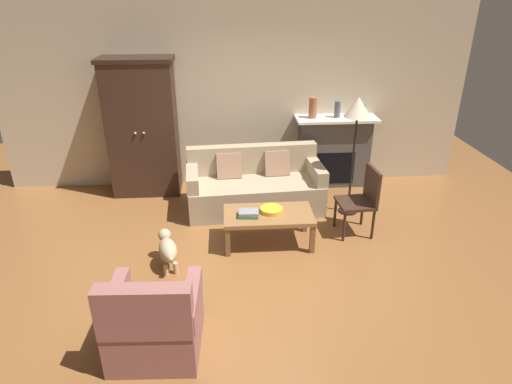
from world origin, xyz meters
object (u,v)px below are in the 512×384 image
at_px(fruit_bowl, 271,210).
at_px(armoire, 143,128).
at_px(dog, 168,249).
at_px(floor_lamp, 357,114).
at_px(book_stack, 249,214).
at_px(fireplace, 334,151).
at_px(side_chair_wooden, 362,197).
at_px(coffee_table, 268,217).
at_px(mantel_vase_slate, 337,109).
at_px(mantel_vase_jade, 362,110).
at_px(armchair_near_left, 154,323).
at_px(couch, 255,187).
at_px(mantel_vase_terracotta, 313,108).

bearing_deg(fruit_bowl, armoire, 137.01).
bearing_deg(armoire, dog, -75.95).
bearing_deg(fruit_bowl, floor_lamp, 31.48).
bearing_deg(book_stack, fireplace, 51.34).
bearing_deg(armoire, side_chair_wooden, -26.98).
bearing_deg(dog, book_stack, 22.34).
bearing_deg(coffee_table, mantel_vase_slate, 55.23).
bearing_deg(mantel_vase_jade, mantel_vase_slate, 180.00).
height_order(armchair_near_left, floor_lamp, floor_lamp).
xyz_separation_m(mantel_vase_jade, side_chair_wooden, (-0.37, -1.57, -0.71)).
xyz_separation_m(side_chair_wooden, floor_lamp, (0.01, 0.58, 0.92)).
bearing_deg(fireplace, armoire, -178.49).
relative_size(fruit_bowl, dog, 0.50).
relative_size(armchair_near_left, side_chair_wooden, 0.98).
bearing_deg(book_stack, dog, -157.66).
bearing_deg(fireplace, book_stack, -128.66).
xyz_separation_m(couch, mantel_vase_terracotta, (0.94, 0.74, 0.96)).
bearing_deg(mantel_vase_terracotta, fireplace, 2.70).
bearing_deg(fruit_bowl, mantel_vase_jade, 47.77).
xyz_separation_m(fruit_bowl, mantel_vase_terracotta, (0.80, 1.71, 0.83)).
height_order(floor_lamp, dog, floor_lamp).
relative_size(armoire, fruit_bowl, 7.29).
bearing_deg(mantel_vase_jade, coffee_table, -132.33).
distance_m(fireplace, mantel_vase_slate, 0.68).
bearing_deg(mantel_vase_slate, mantel_vase_terracotta, 180.00).
bearing_deg(fireplace, mantel_vase_slate, -90.00).
xyz_separation_m(mantel_vase_terracotta, dog, (-2.03, -2.20, -1.03)).
bearing_deg(book_stack, armoire, 130.22).
bearing_deg(armchair_near_left, mantel_vase_terracotta, 60.32).
height_order(fireplace, couch, fireplace).
bearing_deg(side_chair_wooden, armchair_near_left, -140.90).
relative_size(mantel_vase_slate, mantel_vase_jade, 1.25).
bearing_deg(coffee_table, floor_lamp, 31.95).
distance_m(couch, book_stack, 1.10).
xyz_separation_m(book_stack, mantel_vase_slate, (1.47, 1.81, 0.79)).
height_order(armoire, book_stack, armoire).
height_order(armoire, mantel_vase_slate, armoire).
bearing_deg(mantel_vase_jade, side_chair_wooden, -103.35).
relative_size(fireplace, floor_lamp, 0.76).
xyz_separation_m(mantel_vase_slate, side_chair_wooden, (0.01, -1.57, -0.74)).
bearing_deg(mantel_vase_terracotta, floor_lamp, -68.23).
xyz_separation_m(coffee_table, side_chair_wooden, (1.22, 0.19, 0.15)).
height_order(fireplace, dog, fireplace).
xyz_separation_m(armoire, mantel_vase_slate, (2.95, 0.06, 0.22)).
bearing_deg(couch, armoire, 157.50).
bearing_deg(coffee_table, fireplace, 55.51).
bearing_deg(book_stack, mantel_vase_terracotta, 59.10).
bearing_deg(couch, mantel_vase_terracotta, 38.10).
xyz_separation_m(coffee_table, mantel_vase_jade, (1.60, 1.75, 0.86)).
xyz_separation_m(fruit_bowl, mantel_vase_jade, (1.56, 1.71, 0.78)).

